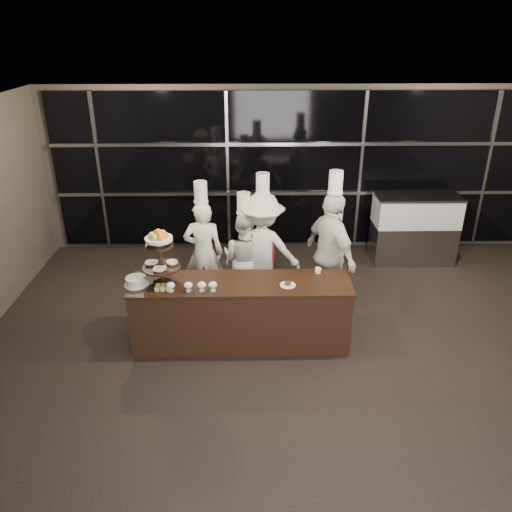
{
  "coord_description": "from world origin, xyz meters",
  "views": [
    {
      "loc": [
        -0.86,
        -3.87,
        3.94
      ],
      "look_at": [
        -0.74,
        2.07,
        1.15
      ],
      "focal_mm": 35.0,
      "sensor_mm": 36.0,
      "label": 1
    }
  ],
  "objects_px": {
    "chef_a": "(204,251)",
    "chef_c": "(262,250)",
    "display_stand": "(160,253)",
    "chef_d": "(331,254)",
    "buffet_counter": "(241,313)",
    "chef_b": "(244,257)",
    "layer_cake": "(136,281)",
    "display_case": "(414,225)"
  },
  "relations": [
    {
      "from": "chef_a",
      "to": "chef_c",
      "type": "bearing_deg",
      "value": -4.25
    },
    {
      "from": "display_stand",
      "to": "chef_d",
      "type": "relative_size",
      "value": 0.34
    },
    {
      "from": "buffet_counter",
      "to": "chef_a",
      "type": "xyz_separation_m",
      "value": [
        -0.57,
        1.16,
        0.37
      ]
    },
    {
      "from": "chef_a",
      "to": "chef_c",
      "type": "relative_size",
      "value": 0.93
    },
    {
      "from": "chef_a",
      "to": "chef_b",
      "type": "relative_size",
      "value": 1.09
    },
    {
      "from": "layer_cake",
      "to": "display_stand",
      "type": "bearing_deg",
      "value": 8.75
    },
    {
      "from": "buffet_counter",
      "to": "display_stand",
      "type": "bearing_deg",
      "value": -179.99
    },
    {
      "from": "chef_c",
      "to": "chef_d",
      "type": "relative_size",
      "value": 0.95
    },
    {
      "from": "layer_cake",
      "to": "chef_b",
      "type": "relative_size",
      "value": 0.17
    },
    {
      "from": "buffet_counter",
      "to": "display_case",
      "type": "bearing_deg",
      "value": 39.63
    },
    {
      "from": "display_case",
      "to": "chef_c",
      "type": "relative_size",
      "value": 0.71
    },
    {
      "from": "chef_b",
      "to": "chef_c",
      "type": "height_order",
      "value": "chef_c"
    },
    {
      "from": "display_stand",
      "to": "chef_c",
      "type": "xyz_separation_m",
      "value": [
        1.31,
        1.09,
        -0.46
      ]
    },
    {
      "from": "chef_a",
      "to": "layer_cake",
      "type": "bearing_deg",
      "value": -122.03
    },
    {
      "from": "layer_cake",
      "to": "chef_b",
      "type": "bearing_deg",
      "value": 40.76
    },
    {
      "from": "layer_cake",
      "to": "chef_a",
      "type": "distance_m",
      "value": 1.43
    },
    {
      "from": "buffet_counter",
      "to": "chef_a",
      "type": "height_order",
      "value": "chef_a"
    },
    {
      "from": "display_stand",
      "to": "chef_b",
      "type": "relative_size",
      "value": 0.42
    },
    {
      "from": "layer_cake",
      "to": "buffet_counter",
      "type": "bearing_deg",
      "value": 2.16
    },
    {
      "from": "buffet_counter",
      "to": "layer_cake",
      "type": "relative_size",
      "value": 9.47
    },
    {
      "from": "buffet_counter",
      "to": "layer_cake",
      "type": "xyz_separation_m",
      "value": [
        -1.32,
        -0.05,
        0.51
      ]
    },
    {
      "from": "layer_cake",
      "to": "chef_d",
      "type": "relative_size",
      "value": 0.14
    },
    {
      "from": "buffet_counter",
      "to": "display_stand",
      "type": "xyz_separation_m",
      "value": [
        -1.0,
        -0.0,
        0.87
      ]
    },
    {
      "from": "display_stand",
      "to": "chef_a",
      "type": "xyz_separation_m",
      "value": [
        0.43,
        1.16,
        -0.5
      ]
    },
    {
      "from": "buffet_counter",
      "to": "chef_a",
      "type": "bearing_deg",
      "value": 116.25
    },
    {
      "from": "display_case",
      "to": "chef_c",
      "type": "xyz_separation_m",
      "value": [
        -2.74,
        -1.44,
        0.2
      ]
    },
    {
      "from": "buffet_counter",
      "to": "chef_b",
      "type": "height_order",
      "value": "chef_b"
    },
    {
      "from": "display_stand",
      "to": "chef_a",
      "type": "relative_size",
      "value": 0.39
    },
    {
      "from": "chef_a",
      "to": "chef_c",
      "type": "height_order",
      "value": "chef_c"
    },
    {
      "from": "layer_cake",
      "to": "chef_a",
      "type": "relative_size",
      "value": 0.16
    },
    {
      "from": "chef_d",
      "to": "display_stand",
      "type": "bearing_deg",
      "value": -160.89
    },
    {
      "from": "chef_d",
      "to": "chef_b",
      "type": "bearing_deg",
      "value": 164.85
    },
    {
      "from": "layer_cake",
      "to": "chef_d",
      "type": "distance_m",
      "value": 2.73
    },
    {
      "from": "display_case",
      "to": "chef_c",
      "type": "height_order",
      "value": "chef_c"
    },
    {
      "from": "layer_cake",
      "to": "display_case",
      "type": "relative_size",
      "value": 0.21
    },
    {
      "from": "chef_a",
      "to": "chef_c",
      "type": "distance_m",
      "value": 0.88
    },
    {
      "from": "chef_b",
      "to": "chef_d",
      "type": "bearing_deg",
      "value": -15.15
    },
    {
      "from": "display_case",
      "to": "chef_a",
      "type": "distance_m",
      "value": 3.88
    },
    {
      "from": "buffet_counter",
      "to": "chef_a",
      "type": "relative_size",
      "value": 1.48
    },
    {
      "from": "display_stand",
      "to": "chef_b",
      "type": "height_order",
      "value": "chef_b"
    },
    {
      "from": "display_stand",
      "to": "layer_cake",
      "type": "xyz_separation_m",
      "value": [
        -0.32,
        -0.05,
        -0.37
      ]
    },
    {
      "from": "chef_a",
      "to": "chef_b",
      "type": "height_order",
      "value": "chef_a"
    }
  ]
}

